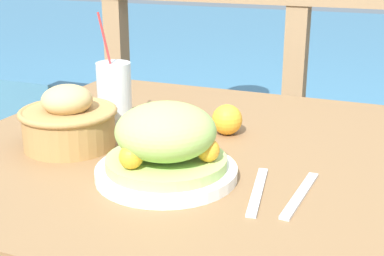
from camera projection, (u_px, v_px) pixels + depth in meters
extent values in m
cube|color=olive|center=(208.00, 158.00, 1.06)|extent=(1.01, 0.91, 0.04)
cube|color=olive|center=(119.00, 206.00, 1.69)|extent=(0.06, 0.06, 0.72)
cube|color=#937551|center=(120.00, 122.00, 2.12)|extent=(0.07, 0.07, 0.96)
cube|color=#937551|center=(290.00, 145.00, 1.88)|extent=(0.07, 0.07, 0.96)
cube|color=teal|center=(358.00, 71.00, 4.15)|extent=(12.00, 4.00, 0.45)
cylinder|color=white|center=(166.00, 172.00, 0.92)|extent=(0.25, 0.25, 0.02)
cylinder|color=#A8C66B|center=(166.00, 162.00, 0.92)|extent=(0.21, 0.21, 0.02)
ellipsoid|color=#9EC660|center=(166.00, 131.00, 0.90)|extent=(0.17, 0.17, 0.09)
sphere|color=#F9A328|center=(208.00, 150.00, 0.89)|extent=(0.04, 0.04, 0.04)
sphere|color=#F9A328|center=(170.00, 132.00, 0.98)|extent=(0.04, 0.04, 0.04)
sphere|color=#F9A328|center=(131.00, 157.00, 0.86)|extent=(0.04, 0.04, 0.04)
cylinder|color=silver|center=(115.00, 95.00, 1.16)|extent=(0.07, 0.07, 0.14)
cylinder|color=red|center=(110.00, 64.00, 1.13)|extent=(0.05, 0.01, 0.22)
cylinder|color=#AD7F47|center=(69.00, 128.00, 1.06)|extent=(0.18, 0.18, 0.08)
torus|color=#AD7F47|center=(68.00, 112.00, 1.05)|extent=(0.19, 0.19, 0.01)
ellipsoid|color=tan|center=(67.00, 100.00, 1.04)|extent=(0.10, 0.10, 0.06)
cube|color=silver|center=(258.00, 191.00, 0.87)|extent=(0.04, 0.18, 0.00)
cube|color=silver|center=(300.00, 195.00, 0.86)|extent=(0.03, 0.18, 0.00)
sphere|color=#F9A328|center=(227.00, 120.00, 1.13)|extent=(0.06, 0.06, 0.06)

